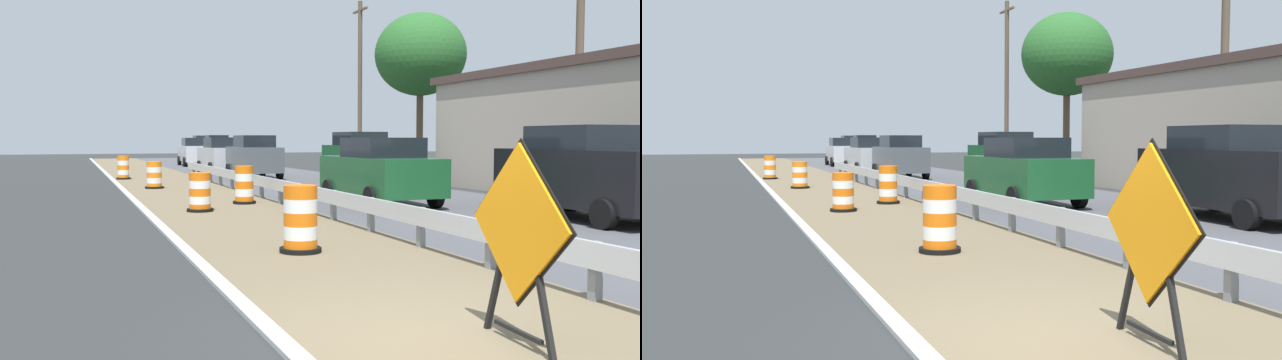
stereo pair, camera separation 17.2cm
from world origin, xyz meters
TOP-DOWN VIEW (x-y plane):
  - ground_plane at (0.00, 0.00)m, footprint 160.00×160.00m
  - median_dirt_strip at (0.79, 0.00)m, footprint 3.98×120.00m
  - curb_near_edge at (-1.30, 0.00)m, footprint 0.20×120.00m
  - warning_sign_diamond at (0.73, -0.44)m, footprint 0.13×1.55m
  - traffic_barrel_nearest at (0.48, 4.92)m, footprint 0.71×0.71m
  - traffic_barrel_close at (0.05, 11.65)m, footprint 0.69×0.69m
  - traffic_barrel_mid at (1.64, 13.25)m, footprint 0.67×0.67m
  - traffic_barrel_far at (-0.11, 20.15)m, footprint 0.70×0.70m
  - traffic_barrel_farther at (-0.77, 26.44)m, footprint 0.66×0.66m
  - car_lead_near_lane at (5.27, 11.76)m, footprint 2.16×4.63m
  - car_trailing_near_lane at (8.21, 6.83)m, footprint 2.14×4.81m
  - car_lead_far_lane at (5.18, 25.40)m, footprint 2.02×4.80m
  - car_mid_far_lane at (8.38, 19.95)m, footprint 2.06×4.45m
  - car_trailing_far_lane at (5.04, 40.68)m, footprint 2.03×4.56m
  - car_distant_a at (8.25, 48.27)m, footprint 2.08×4.06m
  - car_distant_b at (4.81, 30.80)m, footprint 2.16×4.32m
  - car_distant_c at (8.34, 54.32)m, footprint 2.21×4.64m
  - roadside_shop_near at (14.44, 11.42)m, footprint 7.25×14.13m
  - utility_pole_near at (11.32, 10.55)m, footprint 0.24×1.80m
  - utility_pole_mid at (12.13, 28.39)m, footprint 0.24×1.80m
  - tree_roadside at (14.47, 25.80)m, footprint 4.85×4.85m

SIDE VIEW (x-z plane):
  - ground_plane at x=0.00m, z-range 0.00..0.00m
  - median_dirt_strip at x=0.79m, z-range 0.00..0.01m
  - curb_near_edge at x=-1.30m, z-range -0.05..0.06m
  - traffic_barrel_close at x=0.05m, z-range -0.05..0.96m
  - traffic_barrel_far at x=-0.11m, z-range -0.05..0.97m
  - traffic_barrel_farther at x=-0.77m, z-range -0.05..1.04m
  - traffic_barrel_mid at x=1.64m, z-range -0.05..1.05m
  - traffic_barrel_nearest at x=0.48m, z-range -0.05..1.07m
  - car_lead_near_lane at x=5.27m, z-range 0.01..1.92m
  - car_trailing_far_lane at x=5.04m, z-range 0.00..1.95m
  - car_distant_b at x=4.81m, z-range 0.00..1.95m
  - car_lead_far_lane at x=5.18m, z-range 0.00..2.05m
  - warning_sign_diamond at x=0.73m, z-range 0.09..1.99m
  - car_distant_a at x=8.25m, z-range 0.00..2.16m
  - car_distant_c at x=8.34m, z-range 0.00..2.16m
  - car_mid_far_lane at x=8.38m, z-range 0.00..2.17m
  - car_trailing_near_lane at x=8.21m, z-range 0.00..2.20m
  - roadside_shop_near at x=14.44m, z-range 0.01..4.37m
  - utility_pole_near at x=11.32m, z-range 0.16..8.59m
  - utility_pole_mid at x=12.13m, z-range 0.16..9.64m
  - tree_roadside at x=14.47m, z-range 2.06..10.60m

